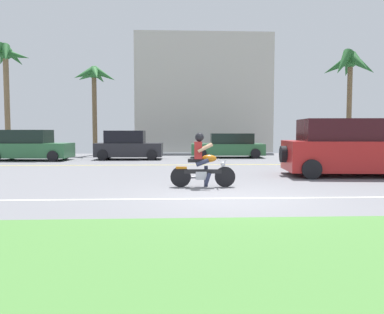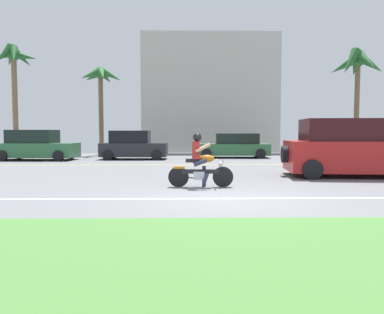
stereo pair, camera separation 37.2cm
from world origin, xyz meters
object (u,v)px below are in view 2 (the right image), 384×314
at_px(parked_car_1, 133,146).
at_px(palm_tree_2, 13,64).
at_px(suv_nearby, 352,149).
at_px(palm_tree_0, 101,81).
at_px(parked_car_2, 234,146).
at_px(motorcyclist, 200,164).
at_px(palm_tree_1, 357,68).
at_px(parked_car_3, 336,146).
at_px(parked_car_0, 36,146).

bearing_deg(parked_car_1, palm_tree_2, 159.24).
xyz_separation_m(suv_nearby, palm_tree_2, (-16.38, 11.21, 4.75)).
xyz_separation_m(suv_nearby, palm_tree_0, (-11.22, 12.22, 3.89)).
distance_m(parked_car_1, parked_car_2, 5.90).
distance_m(parked_car_2, palm_tree_2, 14.56).
relative_size(motorcyclist, parked_car_1, 0.49).
bearing_deg(palm_tree_1, parked_car_2, -172.27).
distance_m(palm_tree_0, palm_tree_1, 16.19).
bearing_deg(parked_car_3, parked_car_0, 178.95).
xyz_separation_m(parked_car_2, palm_tree_1, (7.69, 1.04, 4.74)).
height_order(motorcyclist, parked_car_1, parked_car_1).
bearing_deg(parked_car_0, palm_tree_2, 127.07).
bearing_deg(motorcyclist, parked_car_1, 107.25).
distance_m(motorcyclist, parked_car_0, 13.20).
distance_m(suv_nearby, palm_tree_0, 17.04).
distance_m(parked_car_2, palm_tree_0, 9.78).
xyz_separation_m(parked_car_0, parked_car_2, (10.91, 1.75, -0.08)).
height_order(parked_car_2, palm_tree_0, palm_tree_0).
bearing_deg(parked_car_2, suv_nearby, -73.37).
bearing_deg(parked_car_2, motorcyclist, -101.65).
bearing_deg(motorcyclist, parked_car_3, 51.86).
relative_size(parked_car_1, parked_car_2, 0.85).
height_order(parked_car_1, palm_tree_1, palm_tree_1).
bearing_deg(palm_tree_1, parked_car_0, -171.46).
distance_m(parked_car_0, palm_tree_0, 6.59).
relative_size(parked_car_0, palm_tree_2, 0.61).
xyz_separation_m(palm_tree_0, palm_tree_2, (-5.16, -1.01, 0.85)).
relative_size(palm_tree_0, palm_tree_2, 0.83).
bearing_deg(palm_tree_1, parked_car_1, -170.58).
height_order(suv_nearby, palm_tree_1, palm_tree_1).
relative_size(parked_car_3, palm_tree_0, 0.65).
distance_m(motorcyclist, palm_tree_0, 16.37).
distance_m(parked_car_0, parked_car_1, 5.16).
bearing_deg(parked_car_1, palm_tree_1, 9.42).
relative_size(motorcyclist, palm_tree_2, 0.26).
bearing_deg(parked_car_2, parked_car_0, -170.90).
distance_m(suv_nearby, palm_tree_1, 12.40).
height_order(suv_nearby, parked_car_0, suv_nearby).
height_order(suv_nearby, parked_car_2, suv_nearby).
bearing_deg(suv_nearby, parked_car_2, 106.63).
height_order(parked_car_0, parked_car_2, parked_car_0).
distance_m(suv_nearby, parked_car_0, 15.74).
distance_m(motorcyclist, parked_car_3, 12.52).
xyz_separation_m(motorcyclist, palm_tree_1, (10.15, 12.93, 4.77)).
distance_m(motorcyclist, parked_car_1, 11.20).
bearing_deg(parked_car_1, parked_car_3, -4.41).
distance_m(parked_car_0, palm_tree_1, 19.38).
bearing_deg(palm_tree_1, suv_nearby, -114.90).
distance_m(parked_car_0, parked_car_2, 11.05).
height_order(palm_tree_0, palm_tree_1, palm_tree_1).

